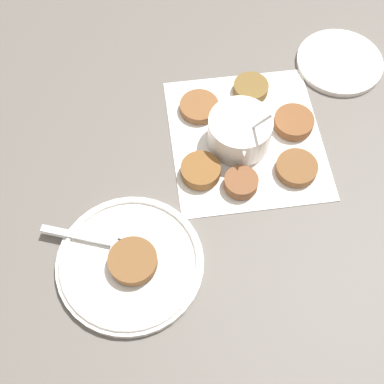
# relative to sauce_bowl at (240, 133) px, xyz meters

# --- Properties ---
(ground_plane) EXTENTS (4.00, 4.00, 0.00)m
(ground_plane) POSITION_rel_sauce_bowl_xyz_m (-0.01, 0.02, -0.03)
(ground_plane) COLOR #605B56
(napkin) EXTENTS (0.32, 0.29, 0.00)m
(napkin) POSITION_rel_sauce_bowl_xyz_m (-0.01, 0.02, -0.03)
(napkin) COLOR white
(napkin) RESTS_ON ground_plane
(sauce_bowl) EXTENTS (0.12, 0.11, 0.12)m
(sauce_bowl) POSITION_rel_sauce_bowl_xyz_m (0.00, 0.00, 0.00)
(sauce_bowl) COLOR white
(sauce_bowl) RESTS_ON napkin
(fritter_0) EXTENTS (0.07, 0.07, 0.02)m
(fritter_0) POSITION_rel_sauce_bowl_xyz_m (-0.11, 0.03, -0.02)
(fritter_0) COLOR brown
(fritter_0) RESTS_ON napkin
(fritter_1) EXTENTS (0.07, 0.07, 0.02)m
(fritter_1) POSITION_rel_sauce_bowl_xyz_m (0.07, 0.10, -0.02)
(fritter_1) COLOR brown
(fritter_1) RESTS_ON napkin
(fritter_2) EXTENTS (0.07, 0.07, 0.02)m
(fritter_2) POSITION_rel_sauce_bowl_xyz_m (-0.03, 0.10, -0.02)
(fritter_2) COLOR brown
(fritter_2) RESTS_ON napkin
(fritter_3) EXTENTS (0.07, 0.07, 0.02)m
(fritter_3) POSITION_rel_sauce_bowl_xyz_m (-0.08, -0.07, -0.02)
(fritter_3) COLOR brown
(fritter_3) RESTS_ON napkin
(fritter_4) EXTENTS (0.07, 0.07, 0.02)m
(fritter_4) POSITION_rel_sauce_bowl_xyz_m (0.06, -0.07, -0.02)
(fritter_4) COLOR brown
(fritter_4) RESTS_ON napkin
(fritter_5) EXTENTS (0.06, 0.06, 0.02)m
(fritter_5) POSITION_rel_sauce_bowl_xyz_m (0.09, -0.00, -0.02)
(fritter_5) COLOR brown
(fritter_5) RESTS_ON napkin
(serving_plate) EXTENTS (0.24, 0.24, 0.02)m
(serving_plate) POSITION_rel_sauce_bowl_xyz_m (0.23, -0.20, -0.02)
(serving_plate) COLOR white
(serving_plate) RESTS_ON ground_plane
(fritter_on_plate) EXTENTS (0.08, 0.08, 0.02)m
(fritter_on_plate) POSITION_rel_sauce_bowl_xyz_m (0.23, -0.19, -0.00)
(fritter_on_plate) COLOR brown
(fritter_on_plate) RESTS_ON serving_plate
(fork) EXTENTS (0.07, 0.19, 0.00)m
(fork) POSITION_rel_sauce_bowl_xyz_m (0.19, -0.22, -0.01)
(fork) COLOR silver
(fork) RESTS_ON serving_plate
(extra_saucer) EXTENTS (0.17, 0.17, 0.01)m
(extra_saucer) POSITION_rel_sauce_bowl_xyz_m (-0.18, 0.22, -0.03)
(extra_saucer) COLOR white
(extra_saucer) RESTS_ON ground_plane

